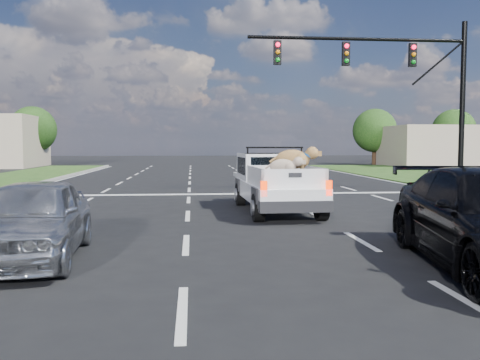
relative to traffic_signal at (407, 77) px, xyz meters
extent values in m
plane|color=black|center=(-7.20, -10.50, -4.73)|extent=(160.00, 160.00, 0.00)
cube|color=silver|center=(-12.45, -4.50, -4.72)|extent=(0.12, 60.00, 0.01)
cube|color=silver|center=(-8.95, -4.50, -4.72)|extent=(0.12, 60.00, 0.01)
cube|color=silver|center=(-5.45, -4.50, -4.72)|extent=(0.12, 60.00, 0.01)
cube|color=silver|center=(-1.95, -4.50, -4.72)|extent=(0.12, 60.00, 0.01)
cube|color=silver|center=(-7.20, -0.50, -4.72)|extent=(17.00, 0.45, 0.01)
cylinder|color=black|center=(2.40, 0.00, -1.23)|extent=(0.22, 0.22, 7.00)
cylinder|color=black|center=(-2.10, 0.00, 1.47)|extent=(9.00, 0.14, 0.14)
cube|color=black|center=(0.20, 0.00, 0.87)|extent=(0.30, 0.18, 0.95)
sphere|color=red|center=(0.20, -0.11, 1.17)|extent=(0.18, 0.18, 0.18)
cube|color=black|center=(-2.60, 0.00, 0.87)|extent=(0.30, 0.18, 0.95)
sphere|color=red|center=(-2.60, -0.11, 1.17)|extent=(0.18, 0.18, 0.18)
cube|color=black|center=(-5.40, 0.00, 0.87)|extent=(0.30, 0.18, 0.95)
sphere|color=red|center=(-5.40, -0.11, 1.17)|extent=(0.18, 0.18, 0.18)
cube|color=tan|center=(14.80, 23.50, -2.93)|extent=(12.00, 7.00, 3.60)
cylinder|color=#332114|center=(-23.20, 27.50, -3.65)|extent=(0.44, 0.44, 2.16)
sphere|color=#13340E|center=(-23.20, 27.50, -1.43)|extent=(4.20, 4.20, 4.20)
cylinder|color=#332114|center=(8.80, 27.50, -3.65)|extent=(0.44, 0.44, 2.16)
sphere|color=#13340E|center=(8.80, 27.50, -1.43)|extent=(4.20, 4.20, 4.20)
cylinder|color=#332114|center=(16.80, 27.50, -3.65)|extent=(0.44, 0.44, 2.16)
sphere|color=#13340E|center=(16.80, 27.50, -1.43)|extent=(4.20, 4.20, 4.20)
cylinder|color=black|center=(-7.16, -7.72, -4.37)|extent=(0.29, 0.72, 0.71)
cylinder|color=black|center=(-5.53, -7.66, -4.37)|extent=(0.29, 0.72, 0.71)
cylinder|color=black|center=(-7.28, -4.25, -4.37)|extent=(0.29, 0.72, 0.71)
cylinder|color=black|center=(-5.65, -4.19, -4.37)|extent=(0.29, 0.72, 0.71)
cube|color=white|center=(-6.41, -5.91, -4.11)|extent=(1.95, 5.03, 0.49)
cube|color=white|center=(-6.45, -4.74, -3.46)|extent=(1.80, 2.22, 0.81)
cube|color=black|center=(-6.41, -5.80, -3.43)|extent=(1.45, 0.08, 0.58)
cylinder|color=black|center=(-6.42, -5.68, -2.87)|extent=(1.69, 0.10, 0.05)
cube|color=black|center=(-6.37, -7.01, -3.89)|extent=(1.75, 2.45, 0.06)
cube|color=white|center=(-7.17, -7.04, -3.62)|extent=(0.16, 2.39, 0.49)
cube|color=white|center=(-5.57, -6.99, -3.62)|extent=(0.16, 2.39, 0.49)
cube|color=white|center=(-6.33, -8.17, -3.62)|extent=(1.67, 0.13, 0.49)
cube|color=#F92F05|center=(-7.12, -8.40, -3.83)|extent=(0.15, 0.06, 0.38)
cube|color=#F92F05|center=(-5.53, -8.34, -3.83)|extent=(0.15, 0.06, 0.38)
cube|color=black|center=(-6.33, -8.30, -4.28)|extent=(1.81, 0.34, 0.28)
imported|color=#B1B3B9|center=(-11.52, -11.51, -4.03)|extent=(1.91, 4.17, 1.38)
camera|label=1|loc=(-8.82, -20.29, -2.78)|focal=38.00mm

